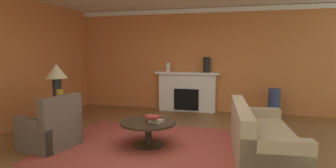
{
  "coord_description": "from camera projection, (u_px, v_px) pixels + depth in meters",
  "views": [
    {
      "loc": [
        1.17,
        -4.56,
        1.7
      ],
      "look_at": [
        -0.34,
        1.13,
        1.0
      ],
      "focal_mm": 29.49,
      "sensor_mm": 36.0,
      "label": 1
    }
  ],
  "objects": [
    {
      "name": "vase_mantel_left",
      "position": [
        168.0,
        67.0,
        7.85
      ],
      "size": [
        0.14,
        0.14,
        0.24
      ],
      "primitive_type": "cylinder",
      "color": "beige",
      "rests_on": "fireplace"
    },
    {
      "name": "book_small_novel",
      "position": [
        154.0,
        117.0,
        4.76
      ],
      "size": [
        0.22,
        0.2,
        0.04
      ],
      "primitive_type": "cube",
      "rotation": [
        0.0,
        0.0,
        -0.16
      ],
      "color": "maroon",
      "rests_on": "coffee_table"
    },
    {
      "name": "vase_tall_corner",
      "position": [
        274.0,
        104.0,
        6.99
      ],
      "size": [
        0.29,
        0.29,
        0.76
      ],
      "primitive_type": "cylinder",
      "color": "navy",
      "rests_on": "ground_plane"
    },
    {
      "name": "vase_mantel_right",
      "position": [
        207.0,
        65.0,
        7.56
      ],
      "size": [
        0.19,
        0.19,
        0.42
      ],
      "primitive_type": "cylinder",
      "color": "black",
      "rests_on": "fireplace"
    },
    {
      "name": "coffee_table",
      "position": [
        148.0,
        128.0,
        4.95
      ],
      "size": [
        1.0,
        1.0,
        0.45
      ],
      "color": "#2D2319",
      "rests_on": "ground_plane"
    },
    {
      "name": "book_red_cover",
      "position": [
        156.0,
        121.0,
        4.87
      ],
      "size": [
        0.25,
        0.23,
        0.05
      ],
      "primitive_type": "cube",
      "rotation": [
        0.0,
        0.0,
        -0.23
      ],
      "color": "tan",
      "rests_on": "coffee_table"
    },
    {
      "name": "fireplace",
      "position": [
        187.0,
        93.0,
        7.84
      ],
      "size": [
        1.8,
        0.35,
        1.12
      ],
      "color": "white",
      "rests_on": "ground_plane"
    },
    {
      "name": "vase_on_side_table",
      "position": [
        60.0,
        95.0,
        5.54
      ],
      "size": [
        0.14,
        0.14,
        0.24
      ],
      "primitive_type": "cylinder",
      "color": "#B7892D",
      "rests_on": "side_table"
    },
    {
      "name": "area_rug",
      "position": [
        148.0,
        145.0,
        4.99
      ],
      "size": [
        3.39,
        2.77,
        0.01
      ],
      "primitive_type": "cube",
      "color": "#993D33",
      "rests_on": "ground_plane"
    },
    {
      "name": "table_lamp",
      "position": [
        57.0,
        75.0,
        5.65
      ],
      "size": [
        0.44,
        0.44,
        0.75
      ],
      "color": "black",
      "rests_on": "side_table"
    },
    {
      "name": "side_table",
      "position": [
        58.0,
        114.0,
        5.74
      ],
      "size": [
        0.56,
        0.56,
        0.7
      ],
      "color": "#2D2319",
      "rests_on": "ground_plane"
    },
    {
      "name": "ground_plane",
      "position": [
        170.0,
        148.0,
        4.87
      ],
      "size": [
        9.24,
        9.24,
        0.0
      ],
      "primitive_type": "plane",
      "color": "brown"
    },
    {
      "name": "book_art_folio",
      "position": [
        152.0,
        117.0,
        4.95
      ],
      "size": [
        0.26,
        0.2,
        0.05
      ],
      "primitive_type": "cube",
      "rotation": [
        0.0,
        0.0,
        -0.3
      ],
      "color": "maroon",
      "rests_on": "coffee_table"
    },
    {
      "name": "sofa",
      "position": [
        260.0,
        140.0,
        4.4
      ],
      "size": [
        1.08,
        2.17,
        0.85
      ],
      "color": "tan",
      "rests_on": "ground_plane"
    },
    {
      "name": "armchair_near_window",
      "position": [
        51.0,
        131.0,
        4.87
      ],
      "size": [
        0.96,
        0.96,
        0.95
      ],
      "color": "brown",
      "rests_on": "ground_plane"
    },
    {
      "name": "wall_fireplace",
      "position": [
        199.0,
        60.0,
        7.86
      ],
      "size": [
        7.71,
        0.12,
        2.9
      ],
      "primitive_type": "cube",
      "color": "#CC723D",
      "rests_on": "ground_plane"
    },
    {
      "name": "crown_moulding",
      "position": [
        199.0,
        11.0,
        7.62
      ],
      "size": [
        7.71,
        0.08,
        0.12
      ],
      "primitive_type": "cube",
      "color": "white"
    },
    {
      "name": "wall_window",
      "position": [
        10.0,
        63.0,
        5.9
      ],
      "size": [
        0.12,
        7.07,
        2.9
      ],
      "primitive_type": "cube",
      "color": "#CC723D",
      "rests_on": "ground_plane"
    }
  ]
}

